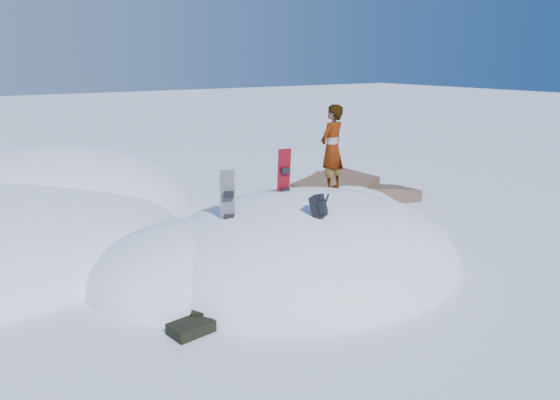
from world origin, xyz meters
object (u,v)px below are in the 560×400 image
snowboard_red (284,183)px  backpack (319,206)px  person (332,148)px  snowboard_dark (228,208)px

snowboard_red → backpack: 1.76m
backpack → person: 2.56m
person → snowboard_red: bearing=-17.6°
snowboard_dark → person: (3.02, 0.63, 0.79)m
snowboard_red → person: size_ratio=0.78×
backpack → snowboard_red: bearing=46.5°
snowboard_red → backpack: (-0.37, -1.72, -0.07)m
snowboard_red → snowboard_dark: size_ratio=1.03×
backpack → person: size_ratio=0.25×
snowboard_dark → person: 3.19m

